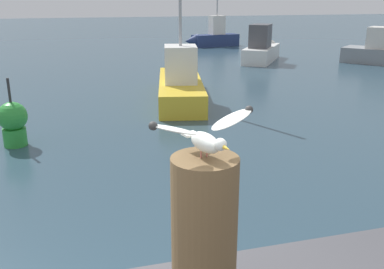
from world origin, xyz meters
name	(u,v)px	position (x,y,z in m)	size (l,w,h in m)	color
mooring_post	(204,232)	(0.72, -0.40, 1.55)	(0.36, 0.36, 0.87)	brown
seagull	(206,135)	(0.72, -0.40, 2.11)	(0.61, 0.39, 0.24)	#C66860
boat_navy	(212,37)	(8.01, 21.79, 0.53)	(3.43, 1.44, 4.82)	navy
boat_white	(263,49)	(8.51, 15.79, 0.51)	(3.23, 3.99, 1.75)	silver
boat_yellow	(180,81)	(3.08, 9.61, 0.44)	(2.15, 5.19, 4.69)	yellow
channel_buoy	(13,122)	(-1.07, 6.21, 0.48)	(0.56, 0.56, 1.33)	green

